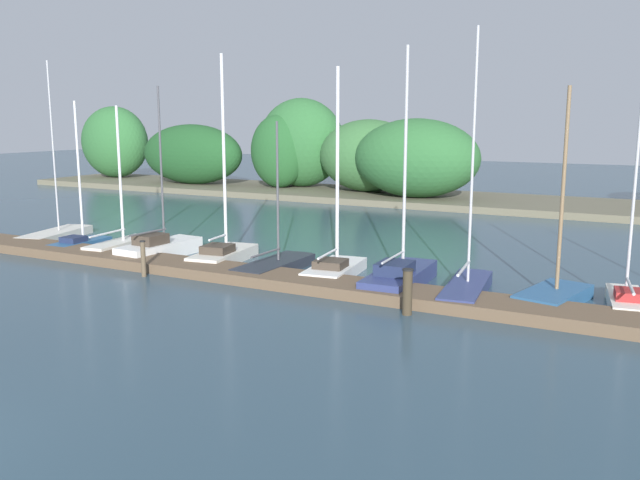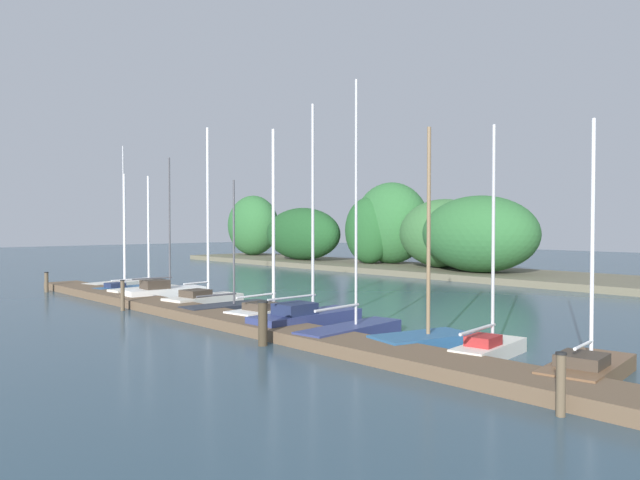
{
  "view_description": "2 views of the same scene",
  "coord_description": "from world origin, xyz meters",
  "px_view_note": "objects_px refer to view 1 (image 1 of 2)",
  "views": [
    {
      "loc": [
        11.21,
        -4.86,
        5.38
      ],
      "look_at": [
        1.11,
        14.26,
        1.42
      ],
      "focal_mm": 37.61,
      "sensor_mm": 36.0,
      "label": 1
    },
    {
      "loc": [
        19.29,
        1.46,
        3.55
      ],
      "look_at": [
        4.85,
        14.44,
        3.03
      ],
      "focal_mm": 34.5,
      "sensor_mm": 36.0,
      "label": 2
    }
  ],
  "objects_px": {
    "sailboat_3": "(161,247)",
    "sailboat_7": "(401,274)",
    "sailboat_5": "(277,264)",
    "sailboat_10": "(626,297)",
    "sailboat_4": "(224,251)",
    "mooring_piling_1": "(143,259)",
    "sailboat_8": "(467,285)",
    "sailboat_2": "(122,243)",
    "sailboat_9": "(555,292)",
    "mooring_piling_2": "(407,292)",
    "sailboat_0": "(58,233)",
    "sailboat_6": "(336,265)",
    "sailboat_1": "(81,241)"
  },
  "relations": [
    {
      "from": "sailboat_4",
      "to": "sailboat_7",
      "type": "xyz_separation_m",
      "value": [
        7.26,
        -0.41,
        -0.01
      ]
    },
    {
      "from": "sailboat_1",
      "to": "mooring_piling_2",
      "type": "relative_size",
      "value": 4.65
    },
    {
      "from": "sailboat_2",
      "to": "sailboat_3",
      "type": "distance_m",
      "value": 2.2
    },
    {
      "from": "sailboat_2",
      "to": "sailboat_9",
      "type": "bearing_deg",
      "value": -95.64
    },
    {
      "from": "sailboat_9",
      "to": "sailboat_6",
      "type": "bearing_deg",
      "value": 103.08
    },
    {
      "from": "sailboat_7",
      "to": "sailboat_10",
      "type": "relative_size",
      "value": 1.23
    },
    {
      "from": "sailboat_0",
      "to": "sailboat_7",
      "type": "height_order",
      "value": "sailboat_0"
    },
    {
      "from": "sailboat_3",
      "to": "sailboat_6",
      "type": "xyz_separation_m",
      "value": [
        7.48,
        0.29,
        -0.01
      ]
    },
    {
      "from": "sailboat_2",
      "to": "mooring_piling_2",
      "type": "bearing_deg",
      "value": -108.86
    },
    {
      "from": "sailboat_2",
      "to": "sailboat_3",
      "type": "bearing_deg",
      "value": -99.67
    },
    {
      "from": "sailboat_0",
      "to": "mooring_piling_2",
      "type": "height_order",
      "value": "sailboat_0"
    },
    {
      "from": "sailboat_4",
      "to": "mooring_piling_2",
      "type": "bearing_deg",
      "value": -119.19
    },
    {
      "from": "sailboat_2",
      "to": "sailboat_10",
      "type": "distance_m",
      "value": 18.81
    },
    {
      "from": "sailboat_9",
      "to": "sailboat_3",
      "type": "bearing_deg",
      "value": 104.2
    },
    {
      "from": "sailboat_5",
      "to": "mooring_piling_1",
      "type": "height_order",
      "value": "sailboat_5"
    },
    {
      "from": "sailboat_5",
      "to": "sailboat_10",
      "type": "distance_m",
      "value": 11.36
    },
    {
      "from": "sailboat_5",
      "to": "sailboat_10",
      "type": "relative_size",
      "value": 0.85
    },
    {
      "from": "sailboat_5",
      "to": "sailboat_6",
      "type": "height_order",
      "value": "sailboat_6"
    },
    {
      "from": "mooring_piling_1",
      "to": "sailboat_6",
      "type": "bearing_deg",
      "value": 28.48
    },
    {
      "from": "sailboat_9",
      "to": "mooring_piling_1",
      "type": "bearing_deg",
      "value": 116.64
    },
    {
      "from": "sailboat_2",
      "to": "sailboat_8",
      "type": "xyz_separation_m",
      "value": [
        14.38,
        -0.21,
        -0.02
      ]
    },
    {
      "from": "sailboat_8",
      "to": "sailboat_1",
      "type": "bearing_deg",
      "value": 83.94
    },
    {
      "from": "sailboat_2",
      "to": "sailboat_9",
      "type": "xyz_separation_m",
      "value": [
        16.92,
        0.15,
        -0.01
      ]
    },
    {
      "from": "sailboat_7",
      "to": "sailboat_9",
      "type": "xyz_separation_m",
      "value": [
        4.73,
        0.3,
        -0.08
      ]
    },
    {
      "from": "sailboat_2",
      "to": "mooring_piling_1",
      "type": "height_order",
      "value": "sailboat_2"
    },
    {
      "from": "sailboat_8",
      "to": "mooring_piling_1",
      "type": "bearing_deg",
      "value": 98.16
    },
    {
      "from": "sailboat_0",
      "to": "sailboat_10",
      "type": "bearing_deg",
      "value": -104.51
    },
    {
      "from": "sailboat_0",
      "to": "sailboat_10",
      "type": "xyz_separation_m",
      "value": [
        23.55,
        -0.4,
        0.08
      ]
    },
    {
      "from": "sailboat_2",
      "to": "sailboat_8",
      "type": "relative_size",
      "value": 0.73
    },
    {
      "from": "sailboat_1",
      "to": "mooring_piling_1",
      "type": "height_order",
      "value": "sailboat_1"
    },
    {
      "from": "sailboat_0",
      "to": "sailboat_8",
      "type": "relative_size",
      "value": 0.98
    },
    {
      "from": "sailboat_4",
      "to": "mooring_piling_1",
      "type": "bearing_deg",
      "value": 154.18
    },
    {
      "from": "sailboat_1",
      "to": "sailboat_10",
      "type": "bearing_deg",
      "value": -90.86
    },
    {
      "from": "sailboat_3",
      "to": "sailboat_7",
      "type": "xyz_separation_m",
      "value": [
        9.99,
        -0.02,
        0.01
      ]
    },
    {
      "from": "sailboat_5",
      "to": "sailboat_9",
      "type": "relative_size",
      "value": 0.84
    },
    {
      "from": "sailboat_1",
      "to": "sailboat_10",
      "type": "height_order",
      "value": "sailboat_10"
    },
    {
      "from": "sailboat_2",
      "to": "mooring_piling_2",
      "type": "xyz_separation_m",
      "value": [
        13.49,
        -3.04,
        0.32
      ]
    },
    {
      "from": "sailboat_6",
      "to": "sailboat_9",
      "type": "xyz_separation_m",
      "value": [
        7.24,
        -0.0,
        -0.06
      ]
    },
    {
      "from": "sailboat_5",
      "to": "sailboat_10",
      "type": "bearing_deg",
      "value": -86.32
    },
    {
      "from": "sailboat_3",
      "to": "sailboat_5",
      "type": "height_order",
      "value": "sailboat_3"
    },
    {
      "from": "sailboat_7",
      "to": "sailboat_8",
      "type": "xyz_separation_m",
      "value": [
        2.19,
        -0.05,
        -0.09
      ]
    },
    {
      "from": "sailboat_2",
      "to": "sailboat_5",
      "type": "height_order",
      "value": "sailboat_2"
    },
    {
      "from": "sailboat_0",
      "to": "mooring_piling_1",
      "type": "bearing_deg",
      "value": -127.6
    },
    {
      "from": "sailboat_3",
      "to": "sailboat_6",
      "type": "bearing_deg",
      "value": -84.74
    },
    {
      "from": "sailboat_3",
      "to": "sailboat_8",
      "type": "distance_m",
      "value": 12.19
    },
    {
      "from": "sailboat_10",
      "to": "mooring_piling_1",
      "type": "bearing_deg",
      "value": 94.51
    },
    {
      "from": "sailboat_10",
      "to": "sailboat_8",
      "type": "bearing_deg",
      "value": 90.1
    },
    {
      "from": "sailboat_2",
      "to": "sailboat_4",
      "type": "distance_m",
      "value": 4.93
    },
    {
      "from": "sailboat_5",
      "to": "sailboat_2",
      "type": "bearing_deg",
      "value": 90.32
    },
    {
      "from": "sailboat_5",
      "to": "sailboat_9",
      "type": "height_order",
      "value": "sailboat_9"
    }
  ]
}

